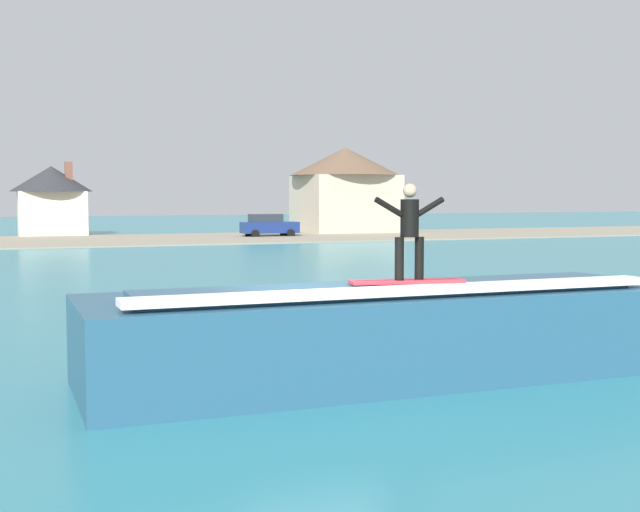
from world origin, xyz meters
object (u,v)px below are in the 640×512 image
object	(u,v)px
surfboard	(407,281)
house_gabled_white	(345,185)
car_far_shore	(269,225)
wave_crest	(383,332)
surfer	(410,226)
house_small_cottage	(52,196)

from	to	relation	value
surfboard	house_gabled_white	size ratio (longest dim) A/B	0.21
car_far_shore	house_gabled_white	size ratio (longest dim) A/B	0.46
house_gabled_white	car_far_shore	bearing A→B (deg)	-148.58
wave_crest	car_far_shore	world-z (taller)	car_far_shore
wave_crest	surfer	world-z (taller)	surfer
surfboard	house_gabled_white	world-z (taller)	house_gabled_white
house_small_cottage	wave_crest	bearing A→B (deg)	-87.94
wave_crest	house_small_cottage	distance (m)	58.66
wave_crest	surfer	distance (m)	2.00
surfboard	house_gabled_white	xyz separation A→B (m)	(22.78, 55.94, 2.50)
surfboard	car_far_shore	xyz separation A→B (m)	(13.74, 50.41, -0.82)
house_gabled_white	house_small_cottage	distance (m)	25.31
wave_crest	car_far_shore	xyz separation A→B (m)	(13.94, 49.90, 0.13)
car_far_shore	house_small_cottage	size ratio (longest dim) A/B	0.69
surfer	wave_crest	bearing A→B (deg)	114.57
surfboard	car_far_shore	size ratio (longest dim) A/B	0.45
wave_crest	surfboard	xyz separation A→B (m)	(0.21, -0.51, 0.95)
wave_crest	car_far_shore	bearing A→B (deg)	74.39
wave_crest	house_gabled_white	world-z (taller)	house_gabled_white
car_far_shore	house_small_cottage	bearing A→B (deg)	151.62
surfer	car_far_shore	bearing A→B (deg)	74.80
surfboard	surfer	xyz separation A→B (m)	(0.03, -0.02, 0.96)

